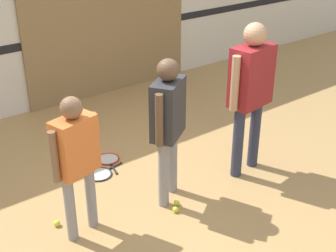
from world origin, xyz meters
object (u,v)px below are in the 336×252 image
(person_instructor, at_px, (168,116))
(tennis_ball_stray_right, at_px, (57,223))
(tennis_ball_near_instructor, at_px, (176,209))
(racket_second_spare, at_px, (108,160))
(tennis_ball_stray_left, at_px, (177,203))
(tennis_ball_by_spare_racket, at_px, (82,170))
(racket_spare_on_floor, at_px, (100,174))
(person_student_right, at_px, (251,84))
(person_student_left, at_px, (76,153))

(person_instructor, distance_m, tennis_ball_stray_right, 1.55)
(tennis_ball_stray_right, bearing_deg, tennis_ball_near_instructor, -26.57)
(racket_second_spare, relative_size, tennis_ball_stray_left, 8.45)
(tennis_ball_by_spare_racket, relative_size, tennis_ball_stray_right, 1.00)
(racket_spare_on_floor, relative_size, racket_second_spare, 0.97)
(person_student_right, height_order, tennis_ball_near_instructor, person_student_right)
(person_instructor, distance_m, racket_spare_on_floor, 1.35)
(person_student_right, height_order, racket_second_spare, person_student_right)
(tennis_ball_by_spare_racket, relative_size, tennis_ball_stray_left, 1.00)
(person_student_right, relative_size, racket_spare_on_floor, 3.31)
(tennis_ball_stray_left, bearing_deg, person_student_right, 4.07)
(tennis_ball_by_spare_racket, distance_m, tennis_ball_stray_right, 1.01)
(tennis_ball_stray_right, bearing_deg, tennis_ball_stray_left, -21.44)
(person_student_left, xyz_separation_m, racket_spare_on_floor, (0.66, 0.82, -0.88))
(person_student_right, bearing_deg, tennis_ball_stray_left, -3.56)
(person_student_left, height_order, racket_spare_on_floor, person_student_left)
(person_student_right, bearing_deg, tennis_ball_near_instructor, 0.21)
(racket_spare_on_floor, distance_m, tennis_ball_near_instructor, 1.16)
(racket_second_spare, bearing_deg, racket_spare_on_floor, -33.61)
(person_student_right, height_order, racket_spare_on_floor, person_student_right)
(person_student_right, bearing_deg, person_instructor, -13.08)
(person_instructor, distance_m, person_student_left, 1.03)
(tennis_ball_stray_left, bearing_deg, tennis_ball_by_spare_racket, 112.22)
(person_student_left, bearing_deg, person_student_right, -18.14)
(person_student_right, distance_m, tennis_ball_stray_right, 2.55)
(person_student_left, bearing_deg, tennis_ball_near_instructor, -32.70)
(tennis_ball_near_instructor, bearing_deg, tennis_ball_stray_right, 153.43)
(tennis_ball_near_instructor, relative_size, tennis_ball_stray_left, 1.00)
(racket_spare_on_floor, distance_m, racket_second_spare, 0.34)
(tennis_ball_by_spare_racket, xyz_separation_m, tennis_ball_stray_left, (0.49, -1.21, 0.00))
(person_student_left, xyz_separation_m, racket_second_spare, (0.91, 1.04, -0.88))
(tennis_ball_near_instructor, bearing_deg, person_student_left, 161.51)
(racket_spare_on_floor, height_order, tennis_ball_stray_right, tennis_ball_stray_right)
(person_instructor, distance_m, person_student_right, 1.09)
(person_student_right, height_order, tennis_ball_by_spare_racket, person_student_right)
(racket_second_spare, relative_size, tennis_ball_stray_right, 8.45)
(tennis_ball_by_spare_racket, bearing_deg, tennis_ball_near_instructor, -72.36)
(racket_spare_on_floor, relative_size, tennis_ball_near_instructor, 8.23)
(person_student_right, distance_m, tennis_ball_by_spare_racket, 2.23)
(person_student_left, xyz_separation_m, tennis_ball_stray_left, (1.00, -0.22, -0.86))
(racket_second_spare, height_order, tennis_ball_stray_left, tennis_ball_stray_left)
(racket_spare_on_floor, relative_size, tennis_ball_stray_right, 8.23)
(person_student_left, height_order, tennis_ball_by_spare_racket, person_student_left)
(person_student_left, relative_size, racket_spare_on_floor, 2.66)
(person_student_right, relative_size, racket_second_spare, 3.22)
(person_student_right, distance_m, racket_second_spare, 2.01)
(person_student_right, xyz_separation_m, racket_spare_on_floor, (-1.44, 0.96, -1.10))
(tennis_ball_near_instructor, height_order, tennis_ball_by_spare_racket, same)
(person_student_left, distance_m, racket_second_spare, 1.64)
(person_instructor, xyz_separation_m, tennis_ball_by_spare_racket, (-0.51, 1.03, -0.95))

